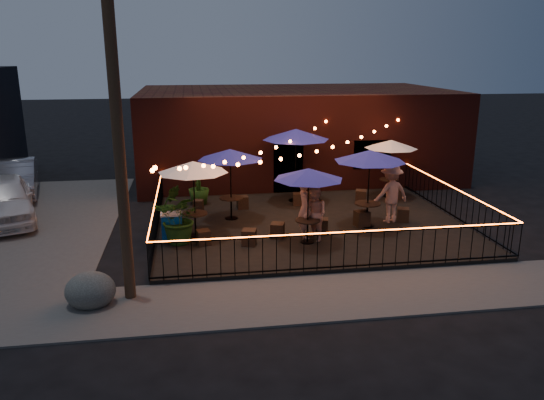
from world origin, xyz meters
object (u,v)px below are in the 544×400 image
Objects in this scene: cafe_table_3 at (296,135)px; cafe_table_5 at (391,145)px; cafe_table_2 at (309,175)px; boulder at (90,291)px; utility_pole at (118,131)px; cafe_table_4 at (370,157)px; cafe_table_1 at (230,155)px; cooler at (172,226)px; cafe_table_0 at (193,168)px.

cafe_table_3 reaches higher than cafe_table_5.
cafe_table_2 is 6.74m from boulder.
utility_pole is 2.82× the size of cafe_table_4.
cooler is (-1.94, -1.86, -1.77)m from cafe_table_1.
cafe_table_1 reaches higher than boulder.
cafe_table_1 is 6.66m from cafe_table_5.
utility_pole reaches higher than cafe_table_1.
cafe_table_0 is 2.00m from cafe_table_1.
cafe_table_2 is at bearing -132.69° from cafe_table_5.
cafe_table_4 is at bearing -63.24° from cafe_table_3.
cafe_table_1 is 0.87× the size of cafe_table_3.
cafe_table_1 is at bearing 62.41° from utility_pole.
cafe_table_1 is (2.84, 5.43, -1.65)m from utility_pole.
cafe_table_4 is 2.80× the size of boulder.
cafe_table_5 is at bearing 24.25° from cooler.
cooler is (-8.30, -3.83, -1.62)m from cafe_table_5.
cafe_table_3 is 1.05× the size of cafe_table_5.
cafe_table_3 reaches higher than cafe_table_1.
cafe_table_0 reaches higher than cafe_table_2.
cafe_table_4 is (7.15, 3.93, -1.54)m from utility_pole.
cafe_table_0 is 1.10× the size of cafe_table_2.
utility_pole is at bearing 18.11° from boulder.
cafe_table_3 reaches higher than cooler.
cafe_table_5 is at bearing 17.20° from cafe_table_1.
cooler is 0.84× the size of boulder.
cafe_table_2 is at bearing 27.70° from boulder.
cafe_table_1 is 2.83× the size of cooler.
cafe_table_0 reaches higher than boulder.
boulder is at bearing -129.57° from cafe_table_3.
utility_pole is 9.39× the size of cooler.
cafe_table_3 is at bearing 39.11° from cooler.
cooler is at bearing -176.71° from cafe_table_4.
cooler is at bearing -140.39° from cafe_table_3.
cafe_table_0 is at bearing -179.32° from cafe_table_4.
cafe_table_0 is 0.91× the size of cafe_table_3.
cafe_table_0 is 5.18m from cafe_table_3.
cafe_table_4 is at bearing 27.93° from cafe_table_2.
cafe_table_0 reaches higher than cooler.
utility_pole is 9.22m from cafe_table_3.
cafe_table_1 is at bearing 160.85° from cafe_table_4.
cooler is (-6.25, -0.36, -1.88)m from cafe_table_4.
cafe_table_3 reaches higher than cafe_table_2.
utility_pole is 3.32× the size of cafe_table_1.
cafe_table_2 is 0.80× the size of cafe_table_4.
cafe_table_0 is at bearing 22.28° from cooler.
cafe_table_3 is (3.84, 3.46, 0.37)m from cafe_table_0.
cafe_table_0 is at bearing 161.16° from cafe_table_2.
cafe_table_1 is at bearing -143.86° from cafe_table_3.
cafe_table_3 is (5.44, 7.33, -1.33)m from utility_pole.
boulder is (-1.75, -3.85, -0.19)m from cooler.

